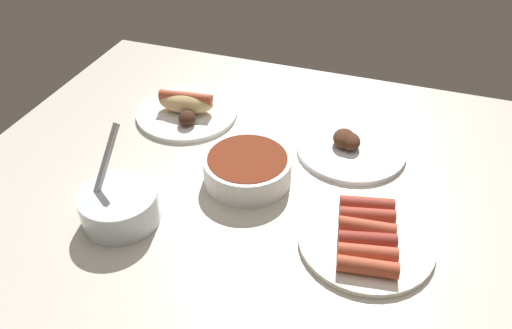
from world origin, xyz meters
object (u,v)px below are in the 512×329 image
plate_grilled_meat (350,147)px  plate_hotdog_assembled (187,108)px  plate_sausages (366,238)px  bowl_coleslaw (120,205)px  bowl_chili (248,168)px

plate_grilled_meat → plate_hotdog_assembled: (36.41, -1.37, 0.90)cm
plate_sausages → bowl_coleslaw: bearing=11.0°
plate_hotdog_assembled → bowl_coleslaw: bearing=95.8°
plate_grilled_meat → bowl_chili: bearing=42.6°
plate_hotdog_assembled → bowl_chili: plate_hotdog_assembled is taller
bowl_coleslaw → bowl_chili: size_ratio=0.96×
plate_sausages → plate_hotdog_assembled: plate_hotdog_assembled is taller
plate_grilled_meat → plate_hotdog_assembled: bearing=-2.2°
bowl_coleslaw → bowl_chili: 23.69cm
plate_grilled_meat → bowl_coleslaw: bowl_coleslaw is taller
plate_sausages → plate_grilled_meat: (7.12, -24.02, -0.32)cm
plate_sausages → bowl_chili: 25.19cm
plate_sausages → bowl_coleslaw: 40.98cm
plate_grilled_meat → bowl_coleslaw: bearing=43.9°
bowl_coleslaw → bowl_chili: bearing=-134.8°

